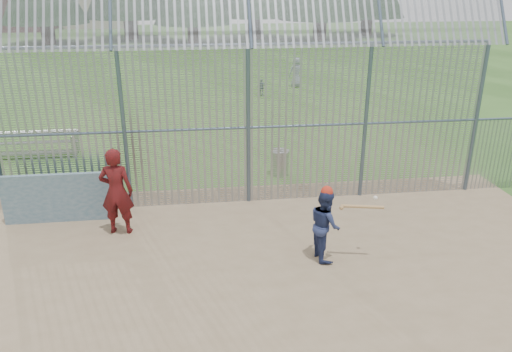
{
  "coord_description": "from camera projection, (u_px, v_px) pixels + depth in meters",
  "views": [
    {
      "loc": [
        -1.32,
        -8.33,
        5.4
      ],
      "look_at": [
        0.0,
        2.0,
        1.3
      ],
      "focal_mm": 35.0,
      "sensor_mm": 36.0,
      "label": 1
    }
  ],
  "objects": [
    {
      "name": "ground",
      "position": [
        269.0,
        274.0,
        9.82
      ],
      "size": [
        120.0,
        120.0,
        0.0
      ],
      "primitive_type": "plane",
      "color": "#2D511E",
      "rests_on": "ground"
    },
    {
      "name": "dirt_infield",
      "position": [
        273.0,
        288.0,
        9.36
      ],
      "size": [
        14.0,
        10.0,
        0.02
      ],
      "primitive_type": "cube",
      "color": "#756047",
      "rests_on": "ground"
    },
    {
      "name": "dugout_wall",
      "position": [
        58.0,
        198.0,
        11.73
      ],
      "size": [
        2.5,
        0.12,
        1.2
      ],
      "primitive_type": "cube",
      "color": "#38566B",
      "rests_on": "dirt_infield"
    },
    {
      "name": "batter",
      "position": [
        325.0,
        225.0,
        10.13
      ],
      "size": [
        0.64,
        0.78,
        1.5
      ],
      "primitive_type": "imported",
      "rotation": [
        0.0,
        0.0,
        1.67
      ],
      "color": "navy",
      "rests_on": "dirt_infield"
    },
    {
      "name": "onlooker",
      "position": [
        117.0,
        191.0,
        11.07
      ],
      "size": [
        0.79,
        0.57,
        2.01
      ],
      "primitive_type": "imported",
      "rotation": [
        0.0,
        0.0,
        3.02
      ],
      "color": "maroon",
      "rests_on": "dirt_infield"
    },
    {
      "name": "bg_kid_standing",
      "position": [
        296.0,
        72.0,
        26.75
      ],
      "size": [
        0.85,
        0.65,
        1.57
      ],
      "primitive_type": "imported",
      "rotation": [
        0.0,
        0.0,
        3.35
      ],
      "color": "slate",
      "rests_on": "ground"
    },
    {
      "name": "bg_kid_seated",
      "position": [
        262.0,
        87.0,
        24.82
      ],
      "size": [
        0.53,
        0.39,
        0.84
      ],
      "primitive_type": "imported",
      "rotation": [
        0.0,
        0.0,
        2.71
      ],
      "color": "slate",
      "rests_on": "ground"
    },
    {
      "name": "batting_gear",
      "position": [
        336.0,
        196.0,
        9.88
      ],
      "size": [
        1.24,
        0.39,
        0.46
      ],
      "color": "#B32717",
      "rests_on": "ground"
    },
    {
      "name": "trash_can",
      "position": [
        280.0,
        162.0,
        14.72
      ],
      "size": [
        0.56,
        0.56,
        0.82
      ],
      "color": "gray",
      "rests_on": "ground"
    },
    {
      "name": "bleacher",
      "position": [
        31.0,
        144.0,
        16.29
      ],
      "size": [
        3.0,
        0.95,
        0.72
      ],
      "color": "slate",
      "rests_on": "ground"
    },
    {
      "name": "backstop_fence",
      "position": [
        321.0,
        112.0,
        12.34
      ],
      "size": [
        20.09,
        0.81,
        5.3
      ],
      "color": "#47566B",
      "rests_on": "ground"
    }
  ]
}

